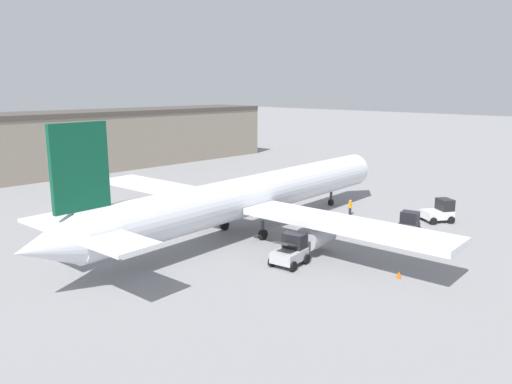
% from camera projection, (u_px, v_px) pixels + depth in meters
% --- Properties ---
extents(ground_plane, '(400.00, 400.00, 0.00)m').
position_uv_depth(ground_plane, '(256.00, 230.00, 44.99)').
color(ground_plane, gray).
extents(terminal_building, '(68.67, 10.75, 9.06)m').
position_uv_depth(terminal_building, '(75.00, 142.00, 75.34)').
color(terminal_building, gray).
rests_on(terminal_building, ground_plane).
extents(airplane, '(41.77, 37.16, 10.60)m').
position_uv_depth(airplane, '(249.00, 197.00, 43.58)').
color(airplane, silver).
rests_on(airplane, ground_plane).
extents(ground_crew_worker, '(0.36, 0.36, 1.61)m').
position_uv_depth(ground_crew_worker, '(350.00, 207.00, 50.08)').
color(ground_crew_worker, '#1E2338').
rests_on(ground_crew_worker, ground_plane).
extents(baggage_tug, '(3.28, 3.14, 2.20)m').
position_uv_depth(baggage_tug, '(440.00, 211.00, 47.72)').
color(baggage_tug, silver).
rests_on(baggage_tug, ground_plane).
extents(belt_loader_truck, '(2.90, 2.40, 2.24)m').
position_uv_depth(belt_loader_truck, '(291.00, 251.00, 36.19)').
color(belt_loader_truck, '#B2B2B7').
rests_on(belt_loader_truck, ground_plane).
extents(pushback_tug, '(2.99, 2.31, 2.09)m').
position_uv_depth(pushback_tug, '(408.00, 226.00, 43.01)').
color(pushback_tug, '#2D2D33').
rests_on(pushback_tug, ground_plane).
extents(safety_cone_near, '(0.36, 0.36, 0.55)m').
position_uv_depth(safety_cone_near, '(399.00, 275.00, 33.70)').
color(safety_cone_near, '#EF590F').
rests_on(safety_cone_near, ground_plane).
extents(safety_cone_far, '(0.36, 0.36, 0.55)m').
position_uv_depth(safety_cone_far, '(427.00, 244.00, 40.13)').
color(safety_cone_far, '#EF590F').
rests_on(safety_cone_far, ground_plane).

